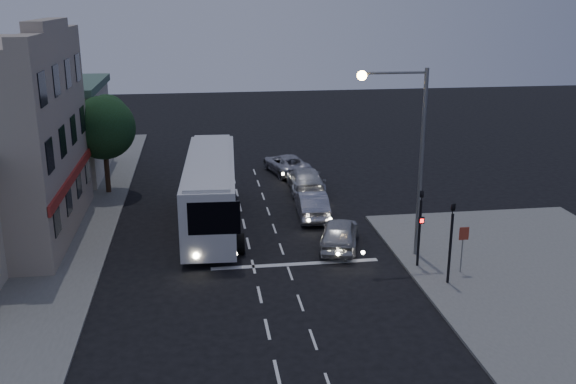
{
  "coord_description": "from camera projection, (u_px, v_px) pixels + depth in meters",
  "views": [
    {
      "loc": [
        -2.29,
        -25.8,
        12.18
      ],
      "look_at": [
        2.3,
        6.57,
        2.2
      ],
      "focal_mm": 40.0,
      "sensor_mm": 36.0,
      "label": 1
    }
  ],
  "objects": [
    {
      "name": "car_suv",
      "position": [
        340.0,
        233.0,
        32.28
      ],
      "size": [
        3.01,
        4.84,
        1.54
      ],
      "primitive_type": "imported",
      "rotation": [
        0.0,
        0.0,
        2.86
      ],
      "color": "#B8B8B8",
      "rests_on": "ground"
    },
    {
      "name": "low_building_north",
      "position": [
        36.0,
        129.0,
        44.43
      ],
      "size": [
        9.4,
        9.4,
        6.5
      ],
      "color": "#B4AE9E",
      "rests_on": "sidewalk_far"
    },
    {
      "name": "streetlight",
      "position": [
        409.0,
        142.0,
        29.69
      ],
      "size": [
        3.32,
        0.44,
        9.0
      ],
      "color": "slate",
      "rests_on": "sidewalk_near"
    },
    {
      "name": "car_sedan_c",
      "position": [
        286.0,
        164.0,
        46.01
      ],
      "size": [
        3.34,
        5.34,
        1.38
      ],
      "primitive_type": "imported",
      "rotation": [
        0.0,
        0.0,
        3.37
      ],
      "color": "#ABAAB1",
      "rests_on": "ground"
    },
    {
      "name": "car_sedan_b",
      "position": [
        306.0,
        180.0,
        41.68
      ],
      "size": [
        2.42,
        5.44,
        1.55
      ],
      "primitive_type": "imported",
      "rotation": [
        0.0,
        0.0,
        3.09
      ],
      "color": "silver",
      "rests_on": "ground"
    },
    {
      "name": "tour_bus",
      "position": [
        211.0,
        189.0,
        35.1
      ],
      "size": [
        3.22,
        12.63,
        3.84
      ],
      "rotation": [
        0.0,
        0.0,
        -0.05
      ],
      "color": "silver",
      "rests_on": "ground"
    },
    {
      "name": "ground",
      "position": [
        257.0,
        285.0,
        28.29
      ],
      "size": [
        120.0,
        120.0,
        0.0
      ],
      "primitive_type": "plane",
      "color": "black"
    },
    {
      "name": "regulatory_sign",
      "position": [
        463.0,
        242.0,
        28.85
      ],
      "size": [
        0.45,
        0.12,
        2.2
      ],
      "color": "slate",
      "rests_on": "sidewalk_near"
    },
    {
      "name": "traffic_signal_main",
      "position": [
        420.0,
        219.0,
        29.34
      ],
      "size": [
        0.25,
        0.35,
        4.1
      ],
      "color": "black",
      "rests_on": "sidewalk_near"
    },
    {
      "name": "road_markings",
      "position": [
        277.0,
        254.0,
        31.6
      ],
      "size": [
        8.0,
        30.55,
        0.01
      ],
      "color": "silver",
      "rests_on": "ground"
    },
    {
      "name": "sidewalk_far",
      "position": [
        0.0,
        234.0,
        34.1
      ],
      "size": [
        12.0,
        50.0,
        0.12
      ],
      "primitive_type": "cube",
      "color": "slate",
      "rests_on": "ground"
    },
    {
      "name": "traffic_signal_side",
      "position": [
        451.0,
        234.0,
        27.56
      ],
      "size": [
        0.18,
        0.15,
        4.1
      ],
      "color": "black",
      "rests_on": "sidewalk_near"
    },
    {
      "name": "car_sedan_a",
      "position": [
        312.0,
        204.0,
        36.81
      ],
      "size": [
        1.86,
        4.69,
        1.52
      ],
      "primitive_type": "imported",
      "rotation": [
        0.0,
        0.0,
        3.09
      ],
      "color": "#A0A0A8",
      "rests_on": "ground"
    },
    {
      "name": "street_tree",
      "position": [
        103.0,
        125.0,
        40.1
      ],
      "size": [
        4.0,
        4.0,
        6.2
      ],
      "color": "black",
      "rests_on": "sidewalk_far"
    }
  ]
}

